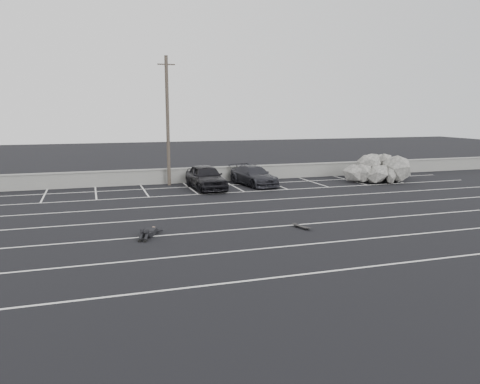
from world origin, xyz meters
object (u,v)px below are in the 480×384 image
object	(u,v)px
car_left	(206,177)
utility_pole	(168,121)
skateboard	(302,227)
car_right	(254,176)
riprap_pile	(381,172)
trash_bin	(258,174)
person	(150,229)

from	to	relation	value
car_left	utility_pole	xyz separation A→B (m)	(-2.03, 2.37, 3.60)
skateboard	car_right	bearing A→B (deg)	63.57
car_left	skateboard	world-z (taller)	car_left
car_right	skateboard	xyz separation A→B (m)	(-2.03, -12.04, -0.58)
car_left	riprap_pile	size ratio (longest dim) A/B	0.82
utility_pole	skateboard	xyz separation A→B (m)	(3.52, -13.86, -4.32)
riprap_pile	utility_pole	bearing A→B (deg)	170.07
trash_bin	utility_pole	bearing A→B (deg)	-176.58
car_left	skateboard	distance (m)	11.61
car_left	skateboard	size ratio (longest dim) A/B	5.25
car_right	utility_pole	world-z (taller)	utility_pole
riprap_pile	skateboard	size ratio (longest dim) A/B	6.38
riprap_pile	person	bearing A→B (deg)	-150.53
car_left	person	bearing A→B (deg)	-117.98
trash_bin	skateboard	xyz separation A→B (m)	(-3.18, -14.26, -0.40)
car_left	utility_pole	world-z (taller)	utility_pole
car_right	person	distance (m)	13.95
skateboard	riprap_pile	bearing A→B (deg)	26.93
car_left	riprap_pile	distance (m)	13.18
person	skateboard	bearing A→B (deg)	14.86
car_left	car_right	size ratio (longest dim) A/B	1.02
utility_pole	trash_bin	xyz separation A→B (m)	(6.70, 0.40, -3.92)
car_right	utility_pole	xyz separation A→B (m)	(-5.55, 1.81, 3.73)
person	riprap_pile	bearing A→B (deg)	52.86
utility_pole	skateboard	size ratio (longest dim) A/B	9.70
riprap_pile	skateboard	world-z (taller)	riprap_pile
trash_bin	person	size ratio (longest dim) A/B	0.39
car_right	skateboard	world-z (taller)	car_right
riprap_pile	car_left	bearing A→B (deg)	178.71
utility_pole	person	xyz separation A→B (m)	(-2.91, -12.89, -4.17)
car_left	skateboard	xyz separation A→B (m)	(1.49, -11.49, -0.72)
riprap_pile	person	world-z (taller)	riprap_pile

